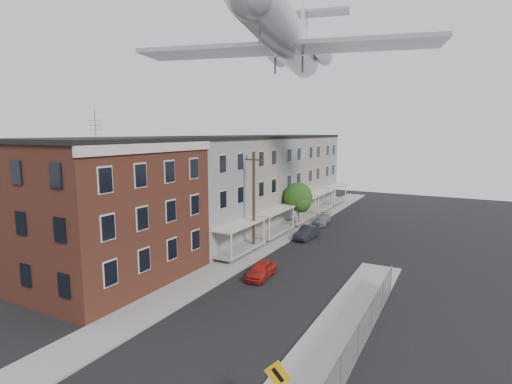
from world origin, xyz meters
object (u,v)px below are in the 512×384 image
car_mid (307,232)px  airplane (288,41)px  street_tree (299,198)px  utility_pole (254,200)px  car_near (261,270)px  car_far (322,220)px  warning_sign (278,384)px

car_mid → airplane: bearing=-103.4°
street_tree → car_mid: street_tree is taller
utility_pole → car_near: bearing=-57.0°
car_near → airplane: 20.28m
street_tree → car_far: size_ratio=1.34×
car_near → warning_sign: bearing=-65.0°
warning_sign → airplane: (-9.44, 22.25, 16.87)m
street_tree → airplane: (1.44, -6.70, 15.31)m
warning_sign → airplane: 29.48m
street_tree → car_mid: (2.40, -3.56, -2.81)m
street_tree → car_far: 4.68m
warning_sign → airplane: bearing=113.0°
car_near → car_mid: 12.00m
utility_pole → airplane: airplane is taller
car_mid → car_far: 6.88m
warning_sign → utility_pole: (-11.20, 19.03, 2.79)m
street_tree → car_near: street_tree is taller
warning_sign → car_mid: bearing=108.5°
car_near → airplane: bearing=97.6°
utility_pole → car_far: utility_pole is taller
airplane → warning_sign: bearing=-67.0°
utility_pole → airplane: 14.55m
street_tree → car_near: size_ratio=1.47×
car_near → car_mid: size_ratio=0.91×
street_tree → car_mid: 5.14m
street_tree → car_near: (3.31, -15.53, -2.85)m
car_mid → car_near: bearing=-81.9°
warning_sign → airplane: size_ratio=0.10×
utility_pole → warning_sign: bearing=-59.5°
car_far → airplane: 20.75m
street_tree → airplane: airplane is taller
utility_pole → car_mid: 8.01m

